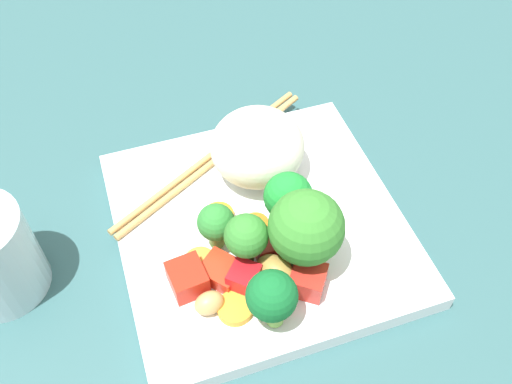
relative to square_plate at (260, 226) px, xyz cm
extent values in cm
cube|color=#305A5D|center=(0.00, 0.00, -1.90)|extent=(110.00, 110.00, 2.00)
cube|color=white|center=(0.00, 0.00, 0.00)|extent=(25.54, 25.54, 1.81)
ellipsoid|color=white|center=(-1.53, -5.68, 4.25)|extent=(11.09, 11.03, 6.68)
cylinder|color=#6BA651|center=(-2.03, 1.14, 2.10)|extent=(1.69, 2.04, 2.62)
sphere|color=#1F8E34|center=(-2.13, 1.16, 4.89)|extent=(4.20, 4.20, 4.20)
cylinder|color=#639644|center=(2.35, 4.13, 2.35)|extent=(1.82, 1.70, 2.99)
sphere|color=#358231|center=(2.41, 4.17, 5.21)|extent=(3.58, 3.58, 3.58)
cylinder|color=#639F50|center=(-2.23, 5.11, 2.49)|extent=(2.83, 2.87, 3.45)
sphere|color=#398630|center=(-2.10, 5.34, 6.04)|extent=(6.07, 6.07, 6.07)
cylinder|color=#70A94B|center=(1.78, 9.56, 1.92)|extent=(1.46, 1.75, 2.22)
sphere|color=#14662D|center=(1.99, 9.36, 4.40)|extent=(3.98, 3.98, 3.98)
cylinder|color=#81B94F|center=(4.15, 1.26, 1.97)|extent=(2.04, 1.97, 2.25)
sphere|color=#2E8034|center=(4.20, 1.37, 4.06)|extent=(3.18, 3.18, 3.18)
cylinder|color=orange|center=(3.45, -1.25, 1.29)|extent=(2.81, 2.81, 0.77)
cylinder|color=#FA9737|center=(6.15, 2.97, 1.30)|extent=(2.94, 2.94, 0.80)
cylinder|color=orange|center=(0.53, 0.52, 1.15)|extent=(3.24, 3.24, 0.50)
cylinder|color=orange|center=(4.49, 7.95, 1.29)|extent=(3.87, 3.87, 0.77)
cube|color=red|center=(4.71, 4.56, 1.64)|extent=(4.20, 4.23, 1.48)
cube|color=red|center=(7.54, 4.62, 2.01)|extent=(3.20, 3.46, 2.21)
cube|color=red|center=(-1.68, 7.64, 2.02)|extent=(3.75, 3.74, 2.24)
cube|color=red|center=(-0.01, 3.52, 1.90)|extent=(3.05, 2.40, 1.99)
cube|color=red|center=(3.20, 6.07, 2.09)|extent=(3.22, 3.23, 2.37)
ellipsoid|color=tan|center=(6.38, 7.20, 1.84)|extent=(2.71, 2.25, 1.87)
ellipsoid|color=#B78F42|center=(0.55, 6.20, 2.16)|extent=(4.10, 4.35, 2.51)
cylinder|color=tan|center=(2.45, -8.63, 1.21)|extent=(21.46, 13.20, 0.62)
cylinder|color=tan|center=(2.03, -7.93, 1.21)|extent=(21.46, 13.20, 0.62)
camera|label=1|loc=(9.06, 28.48, 41.29)|focal=39.37mm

